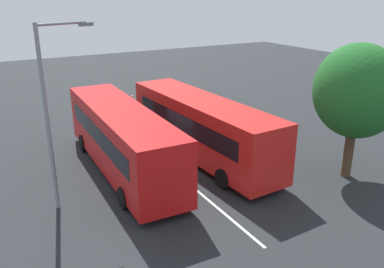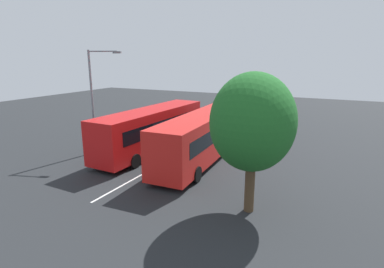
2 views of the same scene
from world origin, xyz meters
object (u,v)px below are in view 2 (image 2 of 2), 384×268
object	(u,v)px
bus_far_left	(202,136)
bus_center_left	(152,128)
street_lamp	(95,95)
depot_tree	(253,123)
pedestrian	(230,123)

from	to	relation	value
bus_far_left	bus_center_left	world-z (taller)	same
bus_center_left	street_lamp	bearing A→B (deg)	123.12
street_lamp	bus_center_left	bearing A→B (deg)	13.43
depot_tree	bus_center_left	bearing A→B (deg)	56.80
bus_far_left	street_lamp	world-z (taller)	street_lamp
pedestrian	street_lamp	xyz separation A→B (m)	(-9.41, 6.89, 3.21)
bus_center_left	pedestrian	world-z (taller)	bus_center_left
bus_far_left	pedestrian	world-z (taller)	bus_far_left
bus_far_left	pedestrian	bearing A→B (deg)	2.99
bus_center_left	street_lamp	world-z (taller)	street_lamp
bus_center_left	street_lamp	size ratio (longest dim) A/B	1.51
bus_center_left	depot_tree	distance (m)	11.01
bus_far_left	depot_tree	size ratio (longest dim) A/B	1.76
depot_tree	pedestrian	bearing A→B (deg)	22.43
street_lamp	depot_tree	bearing A→B (deg)	-34.70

